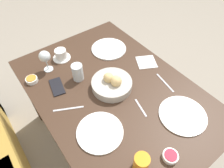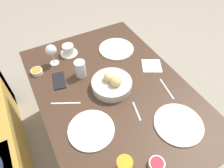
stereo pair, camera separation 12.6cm
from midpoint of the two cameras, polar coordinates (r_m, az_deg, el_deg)
ground_plane at (r=1.87m, az=2.21°, el=-15.85°), size 10.00×10.00×0.00m
dining_table at (r=1.34m, az=2.98°, el=-4.17°), size 1.32×0.91×0.72m
bread_basket at (r=1.25m, az=2.89°, el=-0.05°), size 0.26×0.26×0.11m
plate_near_left at (r=1.19m, az=21.38°, el=-10.78°), size 0.27×0.27×0.01m
plate_near_right at (r=1.56m, az=3.59°, el=9.91°), size 0.26×0.26×0.01m
plate_far_center at (r=1.10m, az=-2.64°, el=-13.15°), size 0.25×0.25×0.01m
juice_glass at (r=0.98m, az=7.52°, el=-22.58°), size 0.07×0.07×0.11m
water_tumbler at (r=1.32m, az=-6.36°, el=4.21°), size 0.07×0.07×0.12m
wine_glass at (r=1.41m, az=-14.55°, el=9.04°), size 0.08×0.08×0.16m
coffee_cup at (r=1.52m, az=-10.01°, el=9.41°), size 0.13×0.13×0.07m
jam_bowl_berry at (r=1.05m, az=16.28°, el=-21.34°), size 0.08×0.08×0.03m
jam_bowl_honey at (r=1.43m, az=-18.37°, el=3.35°), size 0.08×0.08×0.03m
fork_silver at (r=1.33m, az=17.99°, el=-1.45°), size 0.18×0.04×0.00m
knife_silver at (r=1.22m, az=-10.24°, el=-5.59°), size 0.09×0.16×0.00m
spoon_coffee at (r=1.18m, az=10.11°, el=-7.81°), size 0.13×0.04×0.00m
napkin at (r=1.45m, az=13.71°, el=4.94°), size 0.18×0.18×0.00m
cell_phone at (r=1.34m, az=-12.33°, el=0.83°), size 0.16×0.10×0.01m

